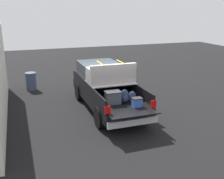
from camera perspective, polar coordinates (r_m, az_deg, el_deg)
ground_plane at (r=12.18m, az=-0.95°, el=-4.19°), size 40.00×40.00×0.00m
pickup_truck at (r=12.21m, az=-1.54°, el=0.69°), size 6.05×2.06×2.23m
trash_can at (r=15.57m, az=-16.74°, el=1.70°), size 0.60×0.60×0.98m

